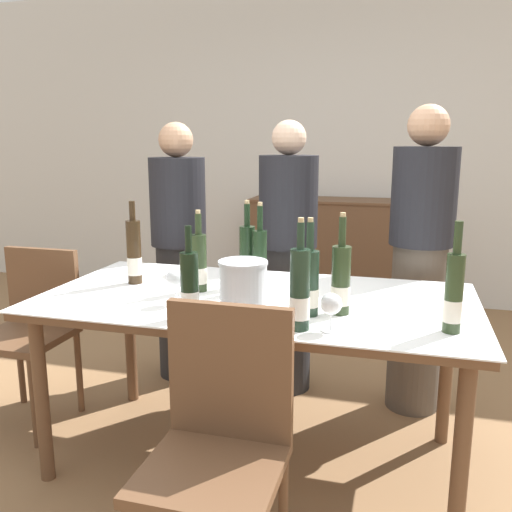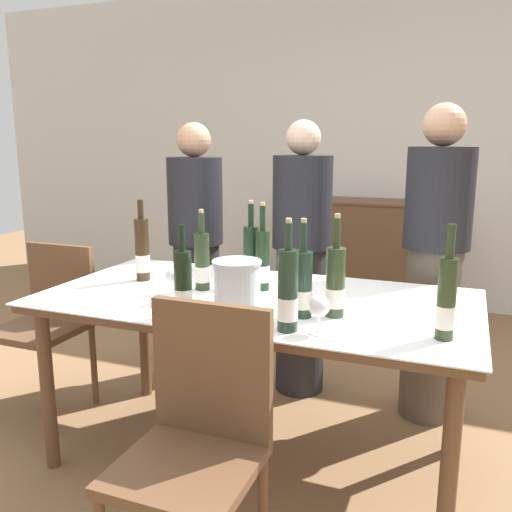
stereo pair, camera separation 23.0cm
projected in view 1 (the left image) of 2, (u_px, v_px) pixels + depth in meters
The scene contains 22 objects.
ground_plane at pixel (256, 458), 2.51m from camera, with size 12.00×12.00×0.00m, color olive.
back_wall at pixel (339, 146), 4.86m from camera, with size 8.00×0.10×2.80m.
sideboard_cabinet at pixel (329, 253), 4.78m from camera, with size 1.38×0.46×0.95m.
dining_table at pixel (256, 312), 2.36m from camera, with size 1.86×0.96×0.78m.
ice_bucket at pixel (243, 286), 2.09m from camera, with size 0.19×0.19×0.21m.
wine_bottle_0 at pixel (260, 261), 2.43m from camera, with size 0.06×0.06×0.40m.
wine_bottle_1 at pixel (309, 284), 2.07m from camera, with size 0.07×0.07×0.38m.
wine_bottle_2 at pixel (247, 258), 2.49m from camera, with size 0.07×0.07×0.40m.
wine_bottle_3 at pixel (300, 292), 1.91m from camera, with size 0.07×0.07×0.40m.
wine_bottle_4 at pixel (134, 254), 2.54m from camera, with size 0.07×0.07×0.39m.
wine_bottle_5 at pixel (341, 281), 2.09m from camera, with size 0.07×0.07×0.40m.
wine_bottle_6 at pixel (199, 264), 2.41m from camera, with size 0.07×0.07×0.37m.
wine_bottle_7 at pixel (454, 294), 1.88m from camera, with size 0.06×0.06×0.40m.
wine_bottle_8 at pixel (190, 287), 2.04m from camera, with size 0.07×0.07×0.36m.
wine_glass_0 at pixel (176, 280), 2.21m from camera, with size 0.08×0.08×0.15m.
wine_glass_1 at pixel (331, 305), 1.90m from camera, with size 0.08×0.08×0.14m.
wine_glass_2 at pixel (252, 255), 2.64m from camera, with size 0.08×0.08×0.16m.
chair_near_front at pixel (220, 434), 1.71m from camera, with size 0.42×0.42×0.93m.
chair_left_end at pixel (32, 322), 2.79m from camera, with size 0.42×0.42×0.89m.
person_host at pixel (179, 254), 3.27m from camera, with size 0.33×0.33×1.55m.
person_guest_left at pixel (288, 260), 3.09m from camera, with size 0.33×0.33×1.55m.
person_guest_right at pixel (420, 263), 2.84m from camera, with size 0.33×0.33×1.62m.
Camera 1 is at (0.60, -2.18, 1.44)m, focal length 38.00 mm.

